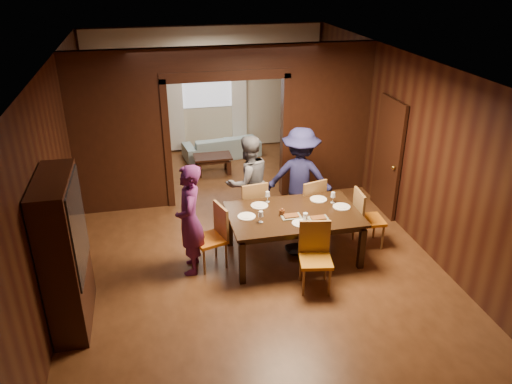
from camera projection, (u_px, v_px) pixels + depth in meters
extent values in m
plane|color=#4E2B15|center=(245.00, 239.00, 8.32)|extent=(9.00, 9.00, 0.00)
cube|color=silver|center=(243.00, 63.00, 7.08)|extent=(5.50, 9.00, 0.02)
cube|color=black|center=(207.00, 90.00, 11.67)|extent=(5.50, 0.02, 2.90)
cube|color=black|center=(56.00, 174.00, 7.16)|extent=(0.02, 9.00, 2.90)
cube|color=black|center=(407.00, 145.00, 8.23)|extent=(0.02, 9.00, 2.90)
cube|color=black|center=(120.00, 148.00, 8.84)|extent=(1.65, 0.15, 2.40)
cube|color=black|center=(326.00, 133.00, 9.59)|extent=(1.65, 0.15, 2.40)
cube|color=black|center=(225.00, 60.00, 8.59)|extent=(5.50, 0.15, 0.50)
cube|color=beige|center=(207.00, 90.00, 11.64)|extent=(5.40, 0.04, 2.85)
imported|color=#5A1F58|center=(190.00, 220.00, 7.17)|extent=(0.48, 0.66, 1.68)
imported|color=#57575E|center=(248.00, 183.00, 8.38)|extent=(0.96, 0.84, 1.66)
imported|color=#1A1B42|center=(300.00, 177.00, 8.47)|extent=(1.29, 1.03, 1.75)
imported|color=#9BBECB|center=(222.00, 146.00, 11.65)|extent=(1.84, 0.92, 0.51)
imported|color=black|center=(297.00, 208.00, 7.60)|extent=(0.33, 0.33, 0.08)
cube|color=black|center=(293.00, 235.00, 7.70)|extent=(1.97, 1.23, 0.76)
cube|color=black|center=(213.00, 164.00, 10.78)|extent=(0.80, 0.50, 0.40)
cube|color=black|center=(65.00, 253.00, 6.07)|extent=(0.40, 1.20, 2.00)
cube|color=black|center=(388.00, 157.00, 8.84)|extent=(0.06, 0.90, 2.10)
cube|color=silver|center=(206.00, 79.00, 11.51)|extent=(1.20, 0.03, 1.30)
cube|color=white|center=(175.00, 101.00, 11.52)|extent=(0.35, 0.06, 2.40)
cube|color=white|center=(239.00, 97.00, 11.81)|extent=(0.35, 0.06, 2.40)
cylinder|color=white|center=(247.00, 216.00, 7.43)|extent=(0.27, 0.27, 0.01)
cylinder|color=white|center=(259.00, 206.00, 7.75)|extent=(0.27, 0.27, 0.01)
cylinder|color=white|center=(318.00, 199.00, 7.96)|extent=(0.27, 0.27, 0.01)
cylinder|color=white|center=(342.00, 207.00, 7.72)|extent=(0.27, 0.27, 0.01)
cylinder|color=silver|center=(301.00, 223.00, 7.24)|extent=(0.27, 0.27, 0.01)
cube|color=slate|center=(291.00, 216.00, 7.41)|extent=(0.30, 0.20, 0.04)
cube|color=slate|center=(318.00, 218.00, 7.35)|extent=(0.30, 0.20, 0.04)
cylinder|color=silver|center=(305.00, 217.00, 7.27)|extent=(0.07, 0.07, 0.14)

